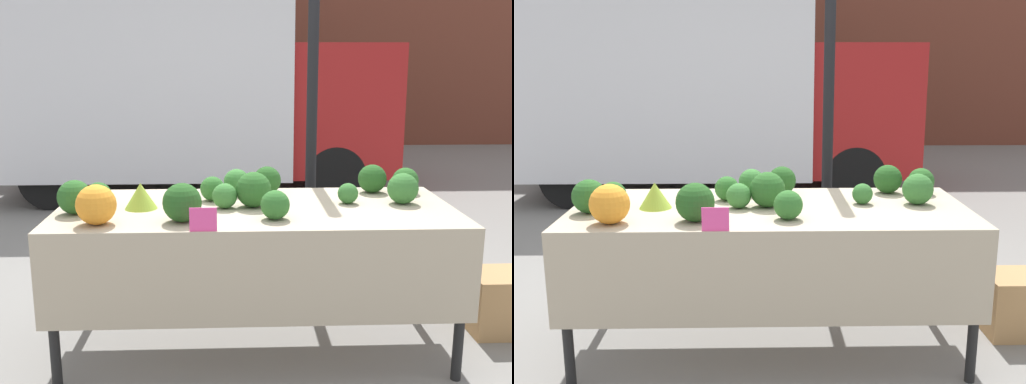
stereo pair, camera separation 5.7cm
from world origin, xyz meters
TOP-DOWN VIEW (x-y plane):
  - ground_plane at (0.00, 0.00)m, footprint 40.00×40.00m
  - tent_pole at (0.39, 0.78)m, footprint 0.07×0.07m
  - parked_truck at (-0.69, 4.14)m, footprint 4.42×2.30m
  - market_table at (0.00, -0.06)m, footprint 2.07×0.91m
  - orange_cauliflower at (-0.76, -0.30)m, footprint 0.19×0.19m
  - romanesco_head at (-0.60, -0.01)m, footprint 0.17×0.17m
  - broccoli_head_0 at (0.08, 0.30)m, footprint 0.16×0.16m
  - broccoli_head_1 at (-0.10, 0.30)m, footprint 0.15×0.15m
  - broccoli_head_2 at (-0.91, -0.10)m, footprint 0.17×0.17m
  - broccoli_head_3 at (0.79, 0.04)m, footprint 0.17×0.17m
  - broccoli_head_4 at (0.50, 0.06)m, footprint 0.11×0.11m
  - broccoli_head_5 at (-0.23, 0.15)m, footprint 0.13×0.13m
  - broccoli_head_6 at (-0.01, -0.00)m, footprint 0.19×0.19m
  - broccoli_head_7 at (0.69, 0.31)m, footprint 0.16×0.16m
  - broccoli_head_8 at (-0.16, -0.02)m, footprint 0.13×0.13m
  - broccoli_head_9 at (-0.36, -0.27)m, footprint 0.19×0.19m
  - broccoli_head_10 at (-0.82, 0.01)m, footprint 0.14×0.14m
  - broccoli_head_11 at (0.87, 0.28)m, footprint 0.15×0.15m
  - broccoli_head_12 at (0.08, -0.25)m, footprint 0.14×0.14m
  - price_sign at (-0.26, -0.44)m, footprint 0.12×0.01m
  - produce_crate at (1.43, 0.14)m, footprint 0.39×0.33m

SIDE VIEW (x-z plane):
  - ground_plane at x=0.00m, z-range 0.00..0.00m
  - produce_crate at x=1.43m, z-range 0.00..0.35m
  - market_table at x=0.00m, z-range 0.31..1.10m
  - price_sign at x=-0.26m, z-range 0.79..0.90m
  - broccoli_head_4 at x=0.50m, z-range 0.79..0.90m
  - broccoli_head_8 at x=-0.16m, z-range 0.79..0.92m
  - broccoli_head_5 at x=-0.23m, z-range 0.79..0.93m
  - romanesco_head at x=-0.60m, z-range 0.79..0.93m
  - broccoli_head_10 at x=-0.82m, z-range 0.79..0.93m
  - broccoli_head_12 at x=0.08m, z-range 0.79..0.94m
  - broccoli_head_1 at x=-0.10m, z-range 0.79..0.94m
  - broccoli_head_11 at x=0.87m, z-range 0.79..0.94m
  - broccoli_head_0 at x=0.08m, z-range 0.79..0.95m
  - broccoli_head_7 at x=0.69m, z-range 0.79..0.96m
  - broccoli_head_3 at x=0.79m, z-range 0.79..0.96m
  - broccoli_head_2 at x=-0.91m, z-range 0.79..0.97m
  - broccoli_head_6 at x=-0.01m, z-range 0.79..0.98m
  - broccoli_head_9 at x=-0.36m, z-range 0.79..0.98m
  - orange_cauliflower at x=-0.76m, z-range 0.79..0.98m
  - tent_pole at x=0.39m, z-range 0.00..2.37m
  - parked_truck at x=-0.69m, z-range 0.07..2.33m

